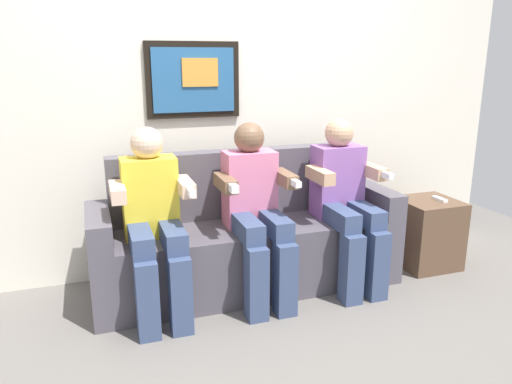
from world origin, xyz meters
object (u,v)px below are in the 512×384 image
object	(u,v)px
couch	(247,242)
spare_remote_on_table	(440,199)
person_on_right	(345,197)
person_on_left	(154,217)
person_in_middle	(256,206)
side_table_right	(427,233)

from	to	relation	value
couch	spare_remote_on_table	size ratio (longest dim) A/B	15.43
person_on_right	person_on_left	bearing A→B (deg)	180.00
person_in_middle	side_table_right	distance (m)	1.40
couch	side_table_right	xyz separation A→B (m)	(1.35, -0.11, -0.06)
couch	person_on_left	xyz separation A→B (m)	(-0.62, -0.17, 0.29)
couch	side_table_right	distance (m)	1.36
person_on_right	spare_remote_on_table	world-z (taller)	person_on_right
person_on_left	person_on_right	distance (m)	1.25
person_in_middle	spare_remote_on_table	size ratio (longest dim) A/B	8.54
person_in_middle	side_table_right	size ratio (longest dim) A/B	2.22
person_on_left	side_table_right	bearing A→B (deg)	1.77
person_in_middle	person_on_right	size ratio (longest dim) A/B	1.00
person_on_left	person_in_middle	bearing A→B (deg)	-0.04
couch	person_on_right	world-z (taller)	person_on_right
person_in_middle	spare_remote_on_table	xyz separation A→B (m)	(1.42, 0.04, -0.10)
side_table_right	couch	bearing A→B (deg)	175.51
person_on_left	side_table_right	xyz separation A→B (m)	(1.98, 0.06, -0.36)
person_on_left	person_on_right	size ratio (longest dim) A/B	1.00
person_on_right	person_in_middle	bearing A→B (deg)	-179.96
person_on_right	spare_remote_on_table	distance (m)	0.80
person_in_middle	person_on_right	world-z (taller)	same
person_on_left	person_in_middle	distance (m)	0.62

